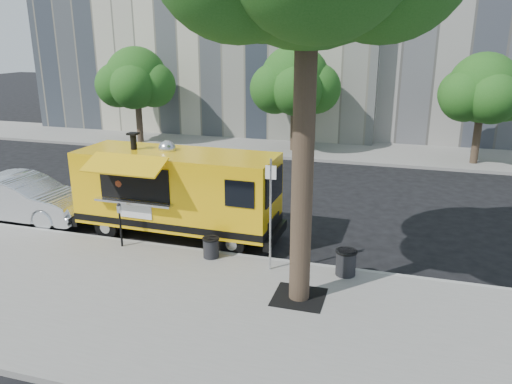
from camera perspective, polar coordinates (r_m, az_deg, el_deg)
ground at (r=15.19m, az=-2.54°, el=-6.06°), size 120.00×120.00×0.00m
sidewalk at (r=11.86m, az=-9.06°, el=-13.07°), size 60.00×6.00×0.15m
curb at (r=14.36m, az=-3.77°, el=-7.20°), size 60.00×0.14×0.16m
far_sidewalk at (r=27.69m, az=6.67°, el=4.87°), size 60.00×5.00×0.15m
tree_well at (r=12.08m, az=4.93°, el=-11.88°), size 1.20×1.20×0.02m
far_tree_a at (r=29.43m, az=-13.52°, el=12.56°), size 3.42×3.42×5.36m
far_tree_b at (r=26.54m, az=4.47°, el=12.61°), size 3.60×3.60×5.50m
far_tree_c at (r=25.86m, az=24.54°, el=10.74°), size 3.24×3.24×5.21m
sign_post at (r=12.71m, az=1.67°, el=-1.89°), size 0.28×0.06×3.00m
parking_meter at (r=14.93m, az=-15.29°, el=-3.06°), size 0.11×0.11×1.33m
food_truck at (r=15.52m, az=-9.12°, el=0.16°), size 6.52×3.05×3.19m
sedan at (r=18.70m, az=-25.11°, el=-0.62°), size 4.76×1.68×1.57m
trash_bin_left at (r=13.96m, az=-5.17°, el=-6.26°), size 0.48×0.48×0.57m
trash_bin_right at (r=13.12m, az=10.23°, el=-7.87°), size 0.56×0.56×0.67m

